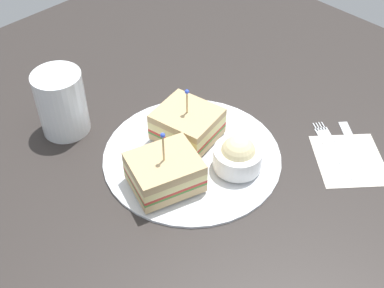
% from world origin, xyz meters
% --- Properties ---
extents(ground_plane, '(1.13, 1.13, 0.02)m').
position_xyz_m(ground_plane, '(0.00, 0.00, -0.01)').
color(ground_plane, '#2D2826').
extents(plate, '(0.28, 0.28, 0.01)m').
position_xyz_m(plate, '(0.00, 0.00, 0.00)').
color(plate, white).
rests_on(plate, ground_plane).
extents(sandwich_half_front, '(0.11, 0.10, 0.09)m').
position_xyz_m(sandwich_half_front, '(-0.04, 0.02, 0.03)').
color(sandwich_half_front, tan).
rests_on(sandwich_half_front, plate).
extents(sandwich_half_back, '(0.11, 0.12, 0.10)m').
position_xyz_m(sandwich_half_back, '(0.02, -0.07, 0.03)').
color(sandwich_half_back, tan).
rests_on(sandwich_half_back, plate).
extents(coleslaw_bowl, '(0.07, 0.07, 0.05)m').
position_xyz_m(coleslaw_bowl, '(0.07, 0.03, 0.03)').
color(coleslaw_bowl, white).
rests_on(coleslaw_bowl, plate).
extents(drink_glass, '(0.08, 0.08, 0.11)m').
position_xyz_m(drink_glass, '(-0.20, -0.10, 0.05)').
color(drink_glass, '#B74C33').
rests_on(drink_glass, ground_plane).
extents(napkin, '(0.15, 0.15, 0.00)m').
position_xyz_m(napkin, '(0.18, 0.17, 0.00)').
color(napkin, beige).
rests_on(napkin, ground_plane).
extents(fork, '(0.12, 0.08, 0.00)m').
position_xyz_m(fork, '(0.13, 0.18, 0.00)').
color(fork, silver).
rests_on(fork, ground_plane).
extents(knife, '(0.10, 0.09, 0.00)m').
position_xyz_m(knife, '(0.16, 0.21, 0.00)').
color(knife, silver).
rests_on(knife, ground_plane).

